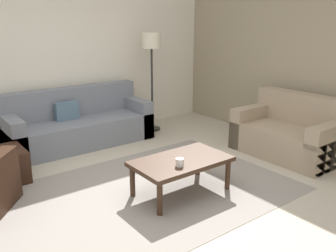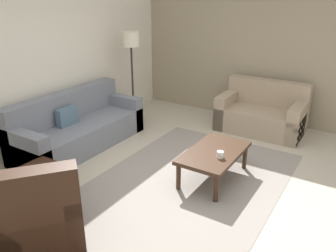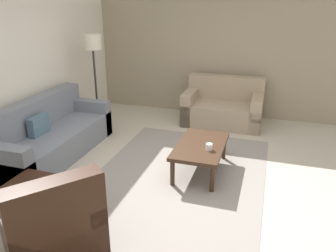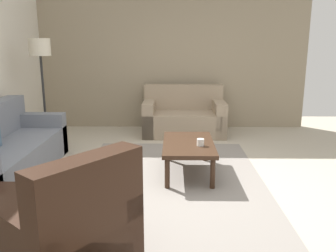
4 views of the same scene
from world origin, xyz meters
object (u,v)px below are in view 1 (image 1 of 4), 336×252
object	(u,v)px
ottoman	(1,166)
lamp_standing	(152,51)
couch_loveseat	(291,134)
couch_main	(78,125)
coffee_table	(181,163)
cup	(180,162)

from	to	relation	value
ottoman	lamp_standing	world-z (taller)	lamp_standing
couch_loveseat	lamp_standing	size ratio (longest dim) A/B	0.86
couch_main	ottoman	world-z (taller)	couch_main
ottoman	couch_main	bearing A→B (deg)	30.74
couch_main	coffee_table	xyz separation A→B (m)	(0.22, -2.35, 0.06)
ottoman	couch_loveseat	bearing A→B (deg)	-22.95
ottoman	cup	size ratio (longest dim) A/B	6.31
couch_loveseat	lamp_standing	distance (m)	2.67
couch_loveseat	ottoman	bearing A→B (deg)	157.05
coffee_table	couch_loveseat	bearing A→B (deg)	-0.00
couch_main	ottoman	size ratio (longest dim) A/B	4.00
ottoman	coffee_table	size ratio (longest dim) A/B	0.51
cup	lamp_standing	bearing A→B (deg)	61.45
coffee_table	ottoman	bearing A→B (deg)	135.37
couch_main	couch_loveseat	bearing A→B (deg)	-45.54
lamp_standing	coffee_table	bearing A→B (deg)	-117.33
coffee_table	cup	distance (m)	0.22
couch_loveseat	cup	bearing A→B (deg)	-176.37
cup	lamp_standing	world-z (taller)	lamp_standing
coffee_table	couch_main	bearing A→B (deg)	95.31
lamp_standing	ottoman	bearing A→B (deg)	-165.85
lamp_standing	couch_main	bearing A→B (deg)	175.15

